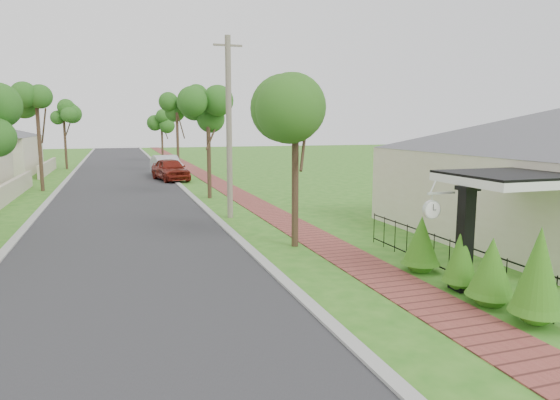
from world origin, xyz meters
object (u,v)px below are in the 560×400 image
parked_car_white (167,166)px  parked_car_red (170,170)px  porch_post (465,244)px  near_tree (295,110)px  utility_pole (229,127)px  station_clock (432,208)px

parked_car_white → parked_car_red: bearing=-96.5°
porch_post → near_tree: (-2.35, 5.35, 3.27)m
parked_car_red → utility_pole: (0.90, -15.44, 3.04)m
near_tree → parked_car_red: bearing=94.9°
station_clock → parked_car_red: bearing=97.6°
parked_car_white → near_tree: size_ratio=0.88×
porch_post → near_tree: 6.69m
parked_car_white → utility_pole: size_ratio=0.65×
porch_post → station_clock: porch_post is taller
parked_car_red → station_clock: 26.30m
near_tree → station_clock: bearing=-71.2°
parked_car_white → near_tree: bearing=-92.2°
parked_car_white → station_clock: size_ratio=5.70×
near_tree → station_clock: near_tree is taller
parked_car_red → porch_post: bearing=-91.9°
near_tree → utility_pole: 5.75m
near_tree → utility_pole: (-0.90, 5.65, -0.57)m
porch_post → parked_car_white: porch_post is taller
porch_post → station_clock: 1.13m
porch_post → utility_pole: (-3.25, 11.00, 2.70)m
near_tree → utility_pole: bearing=99.0°
parked_car_red → near_tree: near_tree is taller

